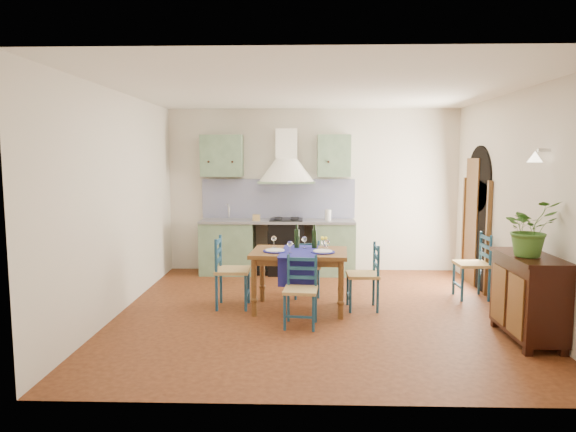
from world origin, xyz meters
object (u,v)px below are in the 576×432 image
at_px(dining_table, 300,258).
at_px(potted_plant, 530,228).
at_px(chair_near, 301,290).
at_px(sideboard, 528,294).

height_order(dining_table, potted_plant, potted_plant).
height_order(dining_table, chair_near, dining_table).
relative_size(dining_table, potted_plant, 2.14).
height_order(sideboard, potted_plant, potted_plant).
distance_m(dining_table, chair_near, 0.69).
bearing_deg(potted_plant, chair_near, 168.82).
xyz_separation_m(dining_table, sideboard, (2.47, -1.05, -0.18)).
bearing_deg(chair_near, potted_plant, -11.18).
distance_m(chair_near, sideboard, 2.49).
bearing_deg(chair_near, dining_table, 91.69).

